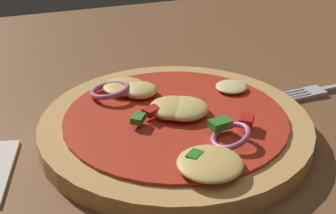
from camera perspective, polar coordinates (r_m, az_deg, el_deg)
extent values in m
cube|color=brown|center=(0.44, 8.65, -6.32)|extent=(1.36, 0.92, 0.03)
cylinder|color=tan|center=(0.44, 0.86, -2.42)|extent=(0.24, 0.24, 0.02)
cylinder|color=red|center=(0.44, 0.87, -1.26)|extent=(0.20, 0.20, 0.00)
ellipsoid|color=#E5BC60|center=(0.37, 4.87, -6.49)|extent=(0.05, 0.05, 0.01)
ellipsoid|color=#F4DB8E|center=(0.49, 7.33, 2.34)|extent=(0.03, 0.03, 0.01)
ellipsoid|color=#EFCC72|center=(0.44, 1.88, -0.16)|extent=(0.04, 0.04, 0.01)
ellipsoid|color=#EFCC72|center=(0.47, -3.23, 1.98)|extent=(0.03, 0.03, 0.01)
ellipsoid|color=#E5BC60|center=(0.44, 0.56, -0.07)|extent=(0.04, 0.04, 0.01)
ellipsoid|color=#E5BC60|center=(0.49, -5.09, 2.39)|extent=(0.04, 0.04, 0.01)
torus|color=#B25984|center=(0.40, 7.23, -3.34)|extent=(0.04, 0.04, 0.02)
torus|color=#B25984|center=(0.47, -6.72, 1.95)|extent=(0.05, 0.05, 0.01)
cube|color=#2D8C28|center=(0.37, 3.08, -5.68)|extent=(0.02, 0.02, 0.01)
cube|color=red|center=(0.42, 8.93, -1.24)|extent=(0.02, 0.02, 0.01)
cube|color=#2D8C28|center=(0.41, 5.84, -1.73)|extent=(0.02, 0.01, 0.01)
cube|color=red|center=(0.43, -1.88, -0.46)|extent=(0.02, 0.02, 0.01)
cube|color=#2D8C28|center=(0.42, -3.47, -1.32)|extent=(0.02, 0.02, 0.01)
cube|color=silver|center=(0.55, 16.56, 1.70)|extent=(0.02, 0.02, 0.01)
cube|color=silver|center=(0.54, 13.91, 1.63)|extent=(0.03, 0.00, 0.00)
cube|color=silver|center=(0.53, 14.26, 1.38)|extent=(0.03, 0.00, 0.00)
cube|color=silver|center=(0.53, 14.60, 1.13)|extent=(0.03, 0.00, 0.00)
cube|color=silver|center=(0.53, 14.96, 0.88)|extent=(0.03, 0.00, 0.00)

